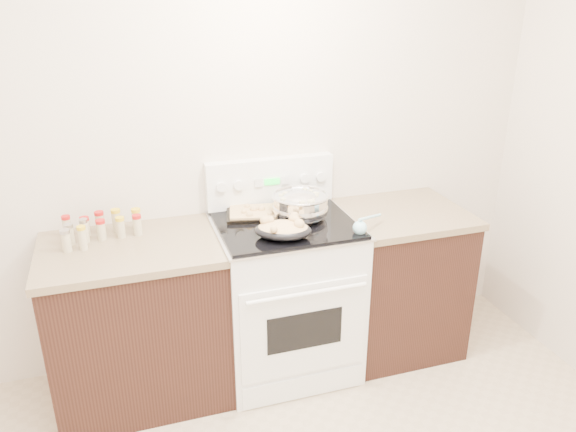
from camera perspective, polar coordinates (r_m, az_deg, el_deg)
name	(u,v)px	position (r m, az deg, el deg)	size (l,w,h in m)	color
room_shell	(321,173)	(1.46, 3.40, 4.43)	(4.10, 3.60, 2.75)	beige
counter_left	(139,321)	(3.20, -14.86, -10.30)	(0.93, 0.67, 0.92)	black
counter_right	(397,279)	(3.58, 10.97, -6.27)	(0.73, 0.67, 0.92)	black
kitchen_range	(285,293)	(3.30, -0.29, -7.87)	(0.78, 0.73, 1.22)	white
mixing_bowl	(300,206)	(3.11, 1.26, 1.00)	(0.34, 0.34, 0.19)	silver
roasting_pan	(283,229)	(2.89, -0.48, -1.32)	(0.35, 0.29, 0.11)	black
baking_sheet	(258,213)	(3.18, -3.03, 0.34)	(0.40, 0.32, 0.06)	black
wooden_spoon	(283,230)	(2.96, -0.53, -1.45)	(0.04, 0.27, 0.04)	tan
blue_ladle	(361,226)	(2.98, 7.44, -1.06)	(0.23, 0.18, 0.09)	#9AD5E5
spice_jars	(99,228)	(3.09, -18.67, -1.14)	(0.40, 0.24, 0.13)	#BFB28C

